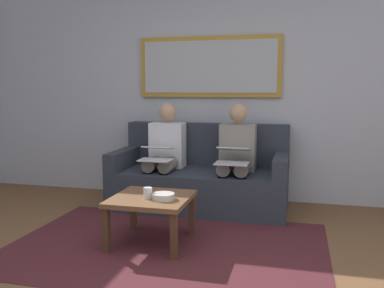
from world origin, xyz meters
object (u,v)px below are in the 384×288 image
(cup, at_px, (148,193))
(laptop_silver, at_px, (233,155))
(framed_mirror, at_px, (209,67))
(laptop_white, at_px, (158,153))
(bowl, at_px, (163,196))
(person_right, at_px, (165,151))
(coffee_table, at_px, (151,203))
(couch, at_px, (201,178))
(person_left, at_px, (236,154))

(cup, height_order, laptop_silver, laptop_silver)
(laptop_silver, bearing_deg, framed_mirror, -60.10)
(framed_mirror, xyz_separation_m, laptop_white, (0.40, 0.71, -0.92))
(bowl, relative_size, person_right, 0.16)
(laptop_silver, height_order, person_right, person_right)
(coffee_table, bearing_deg, couch, -96.97)
(couch, distance_m, person_left, 0.50)
(laptop_silver, bearing_deg, person_left, -90.00)
(bowl, bearing_deg, person_left, -109.11)
(framed_mirror, xyz_separation_m, cup, (0.16, 1.66, -1.10))
(person_left, height_order, laptop_white, person_left)
(laptop_white, bearing_deg, person_right, -90.00)
(person_left, bearing_deg, framed_mirror, -48.88)
(couch, xyz_separation_m, bowl, (0.02, 1.28, 0.12))
(bowl, distance_m, laptop_silver, 1.08)
(coffee_table, height_order, laptop_white, laptop_white)
(person_left, bearing_deg, laptop_silver, 90.00)
(couch, relative_size, laptop_white, 5.52)
(framed_mirror, height_order, laptop_silver, framed_mirror)
(coffee_table, relative_size, cup, 7.14)
(bowl, height_order, laptop_white, laptop_white)
(couch, bearing_deg, framed_mirror, -90.00)
(coffee_table, relative_size, laptop_white, 1.89)
(framed_mirror, height_order, coffee_table, framed_mirror)
(coffee_table, distance_m, laptop_white, 0.98)
(coffee_table, bearing_deg, cup, 81.98)
(framed_mirror, bearing_deg, couch, 90.00)
(person_right, relative_size, laptop_white, 3.36)
(laptop_white, bearing_deg, couch, -141.58)
(couch, distance_m, bowl, 1.28)
(framed_mirror, distance_m, laptop_white, 1.23)
(cup, bearing_deg, bowl, 178.35)
(bowl, relative_size, person_left, 0.16)
(framed_mirror, xyz_separation_m, person_left, (-0.40, 0.46, -0.94))
(bowl, distance_m, person_left, 1.29)
(couch, height_order, cup, couch)
(laptop_white, bearing_deg, framed_mirror, -119.49)
(person_right, bearing_deg, cup, 101.33)
(couch, relative_size, person_left, 1.65)
(bowl, distance_m, person_right, 1.28)
(framed_mirror, relative_size, cup, 18.43)
(laptop_white, bearing_deg, cup, 104.16)
(framed_mirror, xyz_separation_m, person_right, (0.40, 0.46, -0.94))
(cup, distance_m, person_right, 1.24)
(bowl, xyz_separation_m, laptop_silver, (-0.42, -0.97, 0.21))
(couch, xyz_separation_m, person_left, (-0.40, 0.07, 0.30))
(couch, height_order, framed_mirror, framed_mirror)
(cup, bearing_deg, coffee_table, -98.02)
(framed_mirror, xyz_separation_m, bowl, (0.02, 1.67, -1.12))
(person_left, relative_size, laptop_silver, 2.96)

